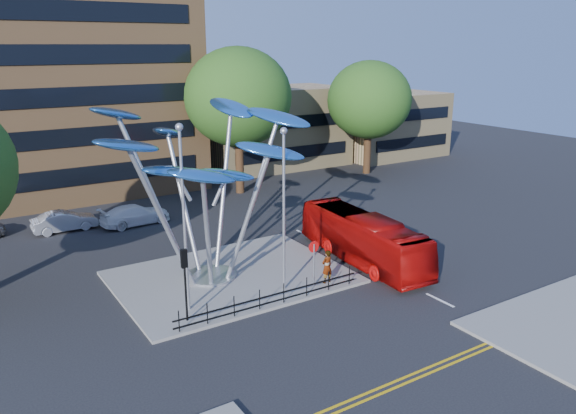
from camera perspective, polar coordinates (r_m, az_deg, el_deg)
ground at (r=26.58m, az=2.17°, el=-11.13°), size 120.00×120.00×0.00m
traffic_island at (r=30.77m, az=-5.79°, el=-7.08°), size 12.00×9.00×0.15m
double_yellow_near at (r=22.58m, az=11.23°, el=-16.83°), size 40.00×0.12×0.01m
double_yellow_far at (r=22.40m, az=11.78°, el=-17.15°), size 40.00×0.12×0.01m
brick_tower at (r=51.99m, az=-25.45°, el=17.82°), size 25.00×15.00×30.00m
low_building_near at (r=58.10m, az=-1.63°, el=8.09°), size 15.00×8.00×8.00m
low_building_far at (r=64.90m, az=10.08°, el=8.26°), size 12.00×8.00×7.00m
tree_right at (r=46.81m, az=-5.10°, el=11.05°), size 8.80×8.80×12.11m
tree_far at (r=54.75m, az=8.25°, el=10.71°), size 8.00×8.00×10.81m
leaf_sculpture at (r=28.94m, az=-8.68°, el=5.42°), size 12.72×9.54×9.51m
street_lamp_left at (r=25.51m, az=-10.59°, el=0.37°), size 0.36×0.36×8.80m
street_lamp_right at (r=27.33m, az=-0.43°, el=1.14°), size 0.36×0.36×8.30m
traffic_light_island at (r=25.35m, az=-10.46°, el=-6.30°), size 0.28×0.18×3.42m
no_entry_sign_island at (r=28.76m, az=2.64°, el=-4.97°), size 0.60×0.10×2.45m
pedestrian_railing_front at (r=27.13m, az=-1.65°, el=-9.22°), size 10.00×0.06×1.00m
red_bus at (r=32.76m, az=7.61°, el=-3.16°), size 3.15×10.31×2.83m
pedestrian at (r=29.49m, az=3.98°, el=-6.05°), size 0.70×0.51×1.80m
parked_car_mid at (r=40.84m, az=-21.75°, el=-1.35°), size 4.22×1.52×1.38m
parked_car_right at (r=40.77m, az=-15.26°, el=-0.76°), size 5.03×2.44×1.41m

